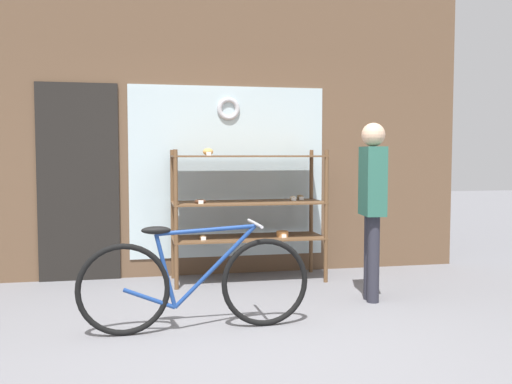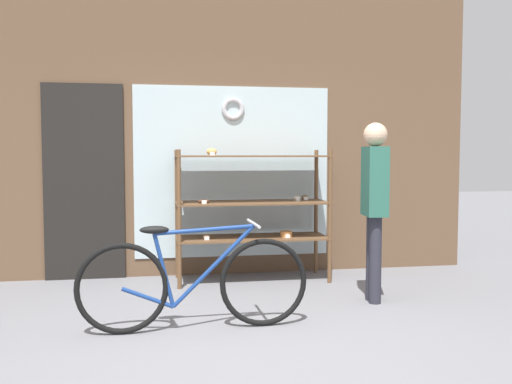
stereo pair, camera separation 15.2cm
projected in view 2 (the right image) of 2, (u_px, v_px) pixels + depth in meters
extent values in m
plane|color=slate|center=(255.00, 352.00, 3.88)|extent=(30.00, 30.00, 0.00)
cube|color=brown|center=(214.00, 98.00, 6.34)|extent=(5.91, 0.08, 3.95)
cube|color=silver|center=(233.00, 172.00, 6.38)|extent=(2.18, 0.02, 1.90)
cube|color=black|center=(84.00, 182.00, 6.10)|extent=(0.84, 0.03, 2.10)
torus|color=#B7B7BC|center=(233.00, 109.00, 6.31)|extent=(0.26, 0.06, 0.26)
cylinder|color=brown|center=(179.00, 220.00, 5.67)|extent=(0.04, 0.04, 1.40)
cylinder|color=brown|center=(330.00, 217.00, 5.94)|extent=(0.04, 0.04, 1.40)
cylinder|color=brown|center=(177.00, 214.00, 6.19)|extent=(0.04, 0.04, 1.40)
cylinder|color=brown|center=(316.00, 212.00, 6.46)|extent=(0.04, 0.04, 1.40)
cube|color=brown|center=(252.00, 238.00, 6.08)|extent=(1.61, 0.57, 0.02)
cube|color=brown|center=(252.00, 203.00, 6.06)|extent=(1.61, 0.57, 0.02)
cube|color=brown|center=(252.00, 156.00, 6.02)|extent=(1.61, 0.57, 0.02)
ellipsoid|color=tan|center=(212.00, 152.00, 5.93)|extent=(0.11, 0.09, 0.08)
cube|color=white|center=(212.00, 154.00, 5.87)|extent=(0.05, 0.00, 0.04)
ellipsoid|color=#AD7F4C|center=(206.00, 237.00, 5.89)|extent=(0.07, 0.06, 0.05)
cube|color=white|center=(207.00, 238.00, 5.85)|extent=(0.05, 0.00, 0.04)
torus|color=#4C2D1E|center=(204.00, 201.00, 5.88)|extent=(0.12, 0.12, 0.04)
cube|color=white|center=(204.00, 202.00, 5.81)|extent=(0.05, 0.00, 0.04)
ellipsoid|color=brown|center=(305.00, 197.00, 6.30)|extent=(0.08, 0.07, 0.05)
cube|color=white|center=(306.00, 198.00, 6.26)|extent=(0.05, 0.00, 0.04)
cylinder|color=#C67F42|center=(286.00, 234.00, 6.07)|extent=(0.13, 0.13, 0.06)
cube|color=white|center=(288.00, 236.00, 6.00)|extent=(0.05, 0.00, 0.04)
ellipsoid|color=beige|center=(297.00, 198.00, 6.21)|extent=(0.07, 0.06, 0.05)
cube|color=white|center=(298.00, 199.00, 6.16)|extent=(0.05, 0.00, 0.04)
torus|color=black|center=(122.00, 289.00, 4.25)|extent=(0.69, 0.06, 0.69)
torus|color=black|center=(264.00, 282.00, 4.46)|extent=(0.69, 0.06, 0.69)
cylinder|color=navy|center=(214.00, 266.00, 4.38)|extent=(0.65, 0.05, 0.63)
cylinder|color=navy|center=(205.00, 230.00, 4.34)|extent=(0.76, 0.05, 0.07)
cylinder|color=navy|center=(164.00, 270.00, 4.30)|extent=(0.17, 0.04, 0.57)
cylinder|color=navy|center=(148.00, 298.00, 4.29)|extent=(0.39, 0.04, 0.19)
ellipsoid|color=black|center=(154.00, 230.00, 4.27)|extent=(0.22, 0.09, 0.06)
cylinder|color=#B2B2B7|center=(253.00, 223.00, 4.41)|extent=(0.03, 0.46, 0.02)
cylinder|color=#282833|center=(372.00, 258.00, 5.25)|extent=(0.11, 0.11, 0.79)
cylinder|color=#282833|center=(375.00, 260.00, 5.14)|extent=(0.11, 0.11, 0.79)
cube|color=#285B4C|center=(375.00, 181.00, 5.15)|extent=(0.22, 0.34, 0.63)
sphere|color=tan|center=(375.00, 135.00, 5.12)|extent=(0.21, 0.21, 0.21)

